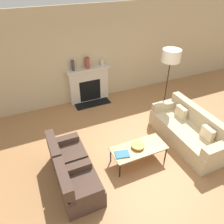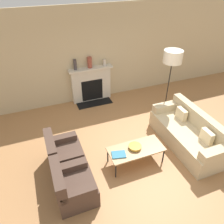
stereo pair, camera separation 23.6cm
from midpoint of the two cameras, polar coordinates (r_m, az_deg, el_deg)
ground_plane at (r=5.32m, az=7.53°, el=-11.44°), size 18.00×18.00×0.00m
wall_back at (r=6.90m, az=-3.54°, el=14.57°), size 18.00×0.06×2.90m
fireplace at (r=7.08m, az=-4.48°, el=7.13°), size 1.37×0.59×1.13m
couch at (r=5.74m, az=20.45°, el=-5.37°), size 0.88×2.08×0.85m
armchair_near at (r=4.41m, az=-8.66°, el=-18.53°), size 0.73×0.82×0.82m
armchair_far at (r=4.99m, az=-11.16°, el=-10.83°), size 0.73×0.82×0.82m
coffee_table at (r=4.94m, az=7.66°, el=-9.72°), size 1.24×0.56×0.41m
bowl at (r=4.90m, az=7.41°, el=-8.99°), size 0.29×0.29×0.07m
book at (r=4.74m, az=3.22°, el=-11.05°), size 0.34×0.28×0.02m
floor_lamp at (r=5.95m, az=16.62°, el=12.82°), size 0.49×0.49×1.99m
mantel_vase_left at (r=6.68m, az=-8.59°, el=12.11°), size 0.09×0.09×0.32m
mantel_vase_center_left at (r=6.78m, az=-4.85°, el=12.76°), size 0.14×0.14×0.33m
mantel_vase_center_right at (r=6.95m, az=-0.96°, el=12.80°), size 0.10×0.10×0.19m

